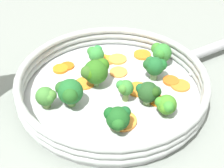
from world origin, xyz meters
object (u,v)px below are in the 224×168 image
Objects in this scene: carrot_slice_2 at (67,66)px; broccoli_floret_0 at (95,71)px; broccoli_floret_9 at (118,118)px; broccoli_floret_5 at (155,66)px; carrot_slice_7 at (180,85)px; carrot_slice_0 at (98,69)px; carrot_slice_3 at (142,55)px; carrot_slice_1 at (158,101)px; broccoli_floret_8 at (69,92)px; carrot_slice_10 at (102,59)px; broccoli_floret_6 at (149,92)px; broccoli_floret_3 at (166,105)px; carrot_slice_13 at (108,60)px; carrot_slice_11 at (85,83)px; broccoli_floret_7 at (124,88)px; carrot_slice_9 at (60,69)px; carrot_slice_5 at (120,59)px; skillet at (112,92)px; carrot_slice_8 at (123,121)px; carrot_slice_6 at (138,89)px; carrot_slice_4 at (171,81)px; broccoli_floret_4 at (46,97)px; broccoli_floret_1 at (96,53)px; broccoli_floret_2 at (161,53)px.

carrot_slice_2 is 0.09m from broccoli_floret_0.
broccoli_floret_5 is at bearing -20.79° from broccoli_floret_9.
carrot_slice_7 is 0.77× the size of broccoli_floret_5.
broccoli_floret_0 is (-0.05, -0.00, 0.03)m from carrot_slice_0.
carrot_slice_3 is at bearing 17.93° from broccoli_floret_5.
carrot_slice_1 is 0.16m from broccoli_floret_8.
broccoli_floret_9 reaches higher than carrot_slice_10.
broccoli_floret_6 is (-0.04, -0.10, -0.01)m from broccoli_floret_0.
carrot_slice_7 is at bearing -114.07° from carrot_slice_10.
broccoli_floret_5 is at bearing -71.60° from broccoli_floret_0.
broccoli_floret_0 is 1.22× the size of broccoli_floret_6.
carrot_slice_2 is at bearing 59.12° from broccoli_floret_3.
carrot_slice_3 is (0.06, -0.09, 0.00)m from carrot_slice_0.
broccoli_floret_9 reaches higher than carrot_slice_3.
broccoli_floret_3 reaches higher than carrot_slice_13.
broccoli_floret_3 is at bearing -130.55° from broccoli_floret_6.
broccoli_floret_7 is (-0.04, -0.08, 0.03)m from carrot_slice_11.
carrot_slice_13 is at bearing -17.95° from broccoli_floret_8.
carrot_slice_5 is at bearing -66.91° from carrot_slice_9.
carrot_slice_13 is at bearing 11.52° from skillet.
carrot_slice_8 is at bearing -176.75° from broccoli_floret_7.
carrot_slice_5 is at bearing 24.26° from carrot_slice_6.
carrot_slice_6 and carrot_slice_9 have the same top height.
broccoli_floret_0 reaches higher than broccoli_floret_7.
broccoli_floret_3 is at bearing -139.60° from carrot_slice_10.
carrot_slice_1 is 0.07m from carrot_slice_4.
carrot_slice_7 is at bearing -20.44° from broccoli_floret_3.
broccoli_floret_6 is at bearing -95.12° from broccoli_floret_7.
carrot_slice_1 is 0.55× the size of broccoli_floret_8.
broccoli_floret_4 reaches higher than carrot_slice_1.
broccoli_floret_3 reaches higher than carrot_slice_5.
broccoli_floret_0 is (-0.09, -0.00, 0.03)m from carrot_slice_10.
carrot_slice_7 is at bearing -123.79° from carrot_slice_4.
carrot_slice_6 is (-0.12, 0.00, -0.00)m from carrot_slice_3.
broccoli_floret_1 is at bearing 33.05° from broccoli_floret_7.
carrot_slice_1 is 0.16m from carrot_slice_13.
broccoli_floret_4 is 0.90× the size of broccoli_floret_9.
carrot_slice_3 is 0.19m from broccoli_floret_3.
broccoli_floret_0 reaches higher than carrot_slice_13.
broccoli_floret_2 reaches higher than carrot_slice_10.
broccoli_floret_9 is (-0.20, -0.06, 0.03)m from carrot_slice_10.
broccoli_floret_0 is 0.07m from broccoli_floret_7.
broccoli_floret_7 is (-0.07, 0.05, -0.00)m from broccoli_floret_5.
broccoli_floret_1 is (0.02, 0.01, 0.03)m from carrot_slice_0.
carrot_slice_1 and carrot_slice_2 have the same top height.
broccoli_floret_8 is (-0.12, 0.03, 0.03)m from carrot_slice_0.
broccoli_floret_2 is at bearing -14.06° from broccoli_floret_5.
broccoli_floret_4 is (-0.09, 0.24, 0.02)m from carrot_slice_7.
carrot_slice_13 is at bearing 102.24° from carrot_slice_5.
broccoli_floret_5 is at bearing -20.98° from carrot_slice_8.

